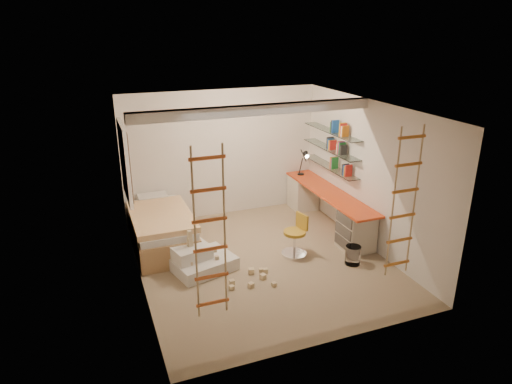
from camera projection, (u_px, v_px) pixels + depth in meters
name	position (u px, v px, depth m)	size (l,w,h in m)	color
floor	(262.00, 261.00, 7.74)	(4.50, 4.50, 0.00)	#937F5F
ceiling_beam	(256.00, 110.00, 7.13)	(4.00, 0.18, 0.16)	white
window_frame	(125.00, 162.00, 7.86)	(0.06, 1.15, 1.35)	white
window_blind	(127.00, 162.00, 7.87)	(0.02, 1.00, 1.20)	#4C2D1E
rope_ladder_left	(210.00, 235.00, 5.23)	(0.41, 0.04, 2.13)	#CE4E23
rope_ladder_right	(404.00, 204.00, 6.14)	(0.41, 0.04, 2.13)	#BC7520
waste_bin	(353.00, 255.00, 7.61)	(0.26, 0.26, 0.32)	white
desk	(327.00, 207.00, 8.93)	(0.56, 2.80, 0.75)	#E5471B
shelves	(331.00, 149.00, 8.84)	(0.25, 1.80, 0.71)	white
bed	(161.00, 228.00, 8.21)	(1.02, 2.00, 0.69)	#AD7F51
task_lamp	(305.00, 159.00, 9.50)	(0.14, 0.36, 0.57)	black
swivel_chair	(295.00, 240.00, 7.87)	(0.53, 0.53, 0.74)	#B08621
play_platform	(200.00, 260.00, 7.44)	(1.12, 0.97, 0.43)	silver
toy_blocks	(230.00, 265.00, 7.22)	(1.21, 1.09, 0.70)	#CCB284
books	(331.00, 143.00, 8.80)	(0.14, 0.64, 0.92)	red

